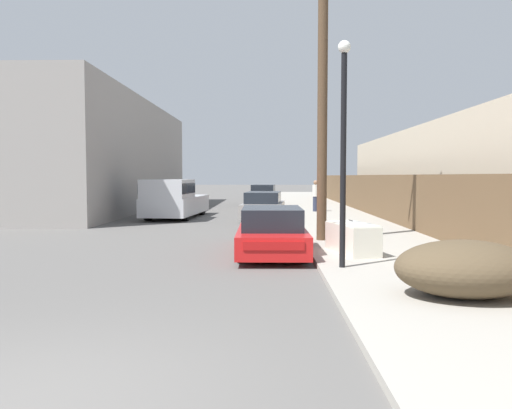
{
  "coord_description": "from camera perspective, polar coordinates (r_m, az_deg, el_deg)",
  "views": [
    {
      "loc": [
        2.11,
        -4.16,
        2.02
      ],
      "look_at": [
        1.78,
        10.85,
        1.15
      ],
      "focal_mm": 35.0,
      "sensor_mm": 36.0,
      "label": 1
    }
  ],
  "objects": [
    {
      "name": "brush_pile",
      "position": [
        8.51,
        22.78,
        -6.77
      ],
      "size": [
        2.18,
        1.64,
        0.9
      ],
      "color": "brown",
      "rests_on": "sidewalk_curb"
    },
    {
      "name": "parked_sports_car_red",
      "position": [
        12.93,
        1.79,
        -3.18
      ],
      "size": [
        1.75,
        4.66,
        1.22
      ],
      "rotation": [
        0.0,
        0.0,
        0.01
      ],
      "color": "red",
      "rests_on": "ground"
    },
    {
      "name": "ground_plane",
      "position": [
        5.08,
        -25.06,
        -20.43
      ],
      "size": [
        220.0,
        220.0,
        0.0
      ],
      "primitive_type": "plane",
      "color": "#595654"
    },
    {
      "name": "pickup_truck",
      "position": [
        23.85,
        -9.42,
        0.61
      ],
      "size": [
        2.48,
        5.78,
        1.86
      ],
      "rotation": [
        0.0,
        0.0,
        3.07
      ],
      "color": "silver",
      "rests_on": "ground"
    },
    {
      "name": "building_left_block",
      "position": [
        31.34,
        -18.12,
        5.26
      ],
      "size": [
        7.0,
        21.53,
        6.36
      ],
      "primitive_type": "cube",
      "color": "gray",
      "rests_on": "ground"
    },
    {
      "name": "discarded_fridge",
      "position": [
        12.5,
        10.93,
        -3.79
      ],
      "size": [
        1.13,
        1.94,
        0.77
      ],
      "rotation": [
        0.0,
        0.0,
        0.24
      ],
      "color": "silver",
      "rests_on": "sidewalk_curb"
    },
    {
      "name": "car_parked_far",
      "position": [
        33.85,
        0.87,
        0.99
      ],
      "size": [
        2.02,
        4.79,
        1.42
      ],
      "rotation": [
        0.0,
        0.0,
        -0.07
      ],
      "color": "black",
      "rests_on": "ground"
    },
    {
      "name": "street_lamp",
      "position": [
        10.46,
        9.97,
        7.62
      ],
      "size": [
        0.26,
        0.26,
        4.64
      ],
      "color": "black",
      "rests_on": "sidewalk_curb"
    },
    {
      "name": "utility_pole",
      "position": [
        15.12,
        7.63,
        14.42
      ],
      "size": [
        1.8,
        0.29,
        9.41
      ],
      "color": "#4C3826",
      "rests_on": "sidewalk_curb"
    },
    {
      "name": "pedestrian",
      "position": [
        26.83,
        6.82,
        1.04
      ],
      "size": [
        0.34,
        0.34,
        1.67
      ],
      "color": "#282D42",
      "rests_on": "sidewalk_curb"
    },
    {
      "name": "car_parked_mid",
      "position": [
        22.98,
        0.86,
        -0.23
      ],
      "size": [
        2.09,
        4.56,
        1.28
      ],
      "rotation": [
        0.0,
        0.0,
        -0.08
      ],
      "color": "gray",
      "rests_on": "ground"
    },
    {
      "name": "wooden_fence",
      "position": [
        26.9,
        12.27,
        1.24
      ],
      "size": [
        0.08,
        41.97,
        1.94
      ],
      "primitive_type": "cube",
      "color": "brown",
      "rests_on": "sidewalk_curb"
    },
    {
      "name": "sidewalk_curb",
      "position": [
        27.91,
        7.82,
        -0.76
      ],
      "size": [
        4.2,
        63.0,
        0.12
      ],
      "primitive_type": "cube",
      "color": "#9E998E",
      "rests_on": "ground"
    },
    {
      "name": "building_right_house",
      "position": [
        23.81,
        23.52,
        3.02
      ],
      "size": [
        6.0,
        22.56,
        4.04
      ],
      "primitive_type": "cube",
      "color": "beige",
      "rests_on": "ground"
    }
  ]
}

